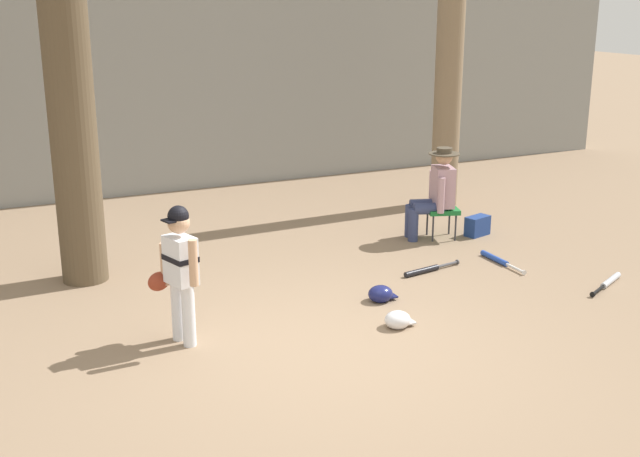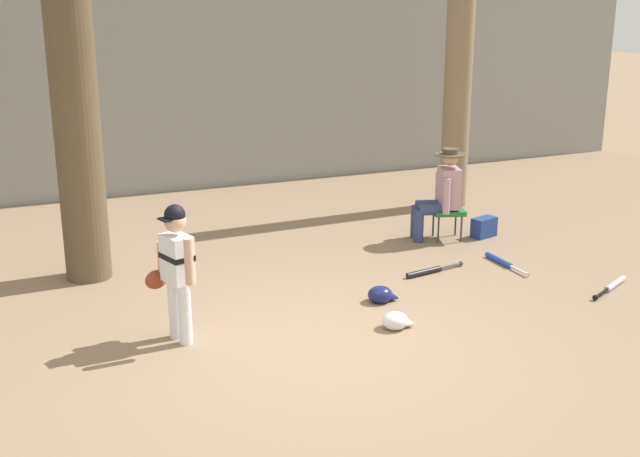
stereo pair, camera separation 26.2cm
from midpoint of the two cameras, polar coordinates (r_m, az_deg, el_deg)
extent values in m
plane|color=#897056|center=(7.34, 1.18, -8.57)|extent=(60.00, 60.00, 0.00)
cube|color=gray|center=(13.11, -10.96, 9.16)|extent=(18.00, 0.36, 3.03)
cylinder|color=brown|center=(8.97, -16.36, 10.37)|extent=(0.50, 0.50, 4.52)
cone|color=brown|center=(9.45, -15.27, -3.34)|extent=(0.76, 0.76, 0.30)
cylinder|color=#7F6B51|center=(12.04, 10.50, 12.30)|extent=(0.40, 0.40, 4.59)
cone|color=#7F6B51|center=(12.41, 9.95, 1.69)|extent=(0.67, 0.67, 0.24)
cylinder|color=white|center=(7.42, -8.57, -6.05)|extent=(0.12, 0.12, 0.58)
cylinder|color=white|center=(7.56, -9.29, -5.63)|extent=(0.12, 0.12, 0.58)
cube|color=white|center=(7.31, -9.11, -2.14)|extent=(0.28, 0.35, 0.44)
cube|color=black|center=(7.31, -9.12, -1.97)|extent=(0.29, 0.35, 0.05)
sphere|color=tan|center=(7.21, -9.23, 0.50)|extent=(0.20, 0.20, 0.20)
sphere|color=black|center=(7.20, -9.26, 0.96)|extent=(0.19, 0.19, 0.19)
cube|color=black|center=(7.16, -9.86, 0.64)|extent=(0.14, 0.16, 0.02)
cylinder|color=tan|center=(7.10, -8.26, -2.34)|extent=(0.10, 0.10, 0.42)
cylinder|color=tan|center=(7.49, -10.18, -2.38)|extent=(0.10, 0.10, 0.40)
ellipsoid|color=#933823|center=(7.53, -10.59, -3.59)|extent=(0.25, 0.18, 0.18)
cube|color=#196B2D|center=(10.56, 9.77, 1.24)|extent=(0.50, 0.50, 0.06)
cylinder|color=#333338|center=(10.44, 9.13, 0.00)|extent=(0.02, 0.02, 0.38)
cylinder|color=#333338|center=(10.72, 8.75, 0.45)|extent=(0.02, 0.02, 0.38)
cylinder|color=#333338|center=(10.51, 10.72, 0.04)|extent=(0.02, 0.02, 0.38)
cylinder|color=#333338|center=(10.79, 10.30, 0.49)|extent=(0.02, 0.02, 0.38)
cylinder|color=navy|center=(10.42, 7.74, 0.18)|extent=(0.13, 0.13, 0.43)
cylinder|color=navy|center=(10.61, 7.50, 0.48)|extent=(0.13, 0.13, 0.43)
cylinder|color=navy|center=(10.41, 8.86, 1.34)|extent=(0.43, 0.27, 0.15)
cylinder|color=navy|center=(10.59, 8.60, 1.62)|extent=(0.43, 0.27, 0.15)
cube|color=#B28C99|center=(10.49, 9.85, 2.88)|extent=(0.34, 0.42, 0.52)
cylinder|color=#B28C99|center=(10.27, 9.71, 2.26)|extent=(0.11, 0.11, 0.46)
cylinder|color=#B28C99|center=(10.69, 9.13, 2.83)|extent=(0.11, 0.11, 0.46)
sphere|color=tan|center=(10.40, 9.96, 5.02)|extent=(0.22, 0.22, 0.22)
cylinder|color=#4C4233|center=(10.40, 9.97, 5.20)|extent=(0.40, 0.40, 0.02)
cylinder|color=#4C4233|center=(10.39, 9.98, 5.38)|extent=(0.20, 0.20, 0.09)
cube|color=navy|center=(10.81, 12.25, 0.08)|extent=(0.38, 0.27, 0.26)
cylinder|color=#2347AD|center=(9.85, 13.33, -2.20)|extent=(0.07, 0.49, 0.07)
cylinder|color=silver|center=(9.54, 14.72, -2.91)|extent=(0.04, 0.32, 0.03)
cylinder|color=silver|center=(9.42, 15.31, -3.20)|extent=(0.06, 0.02, 0.06)
cylinder|color=black|center=(9.27, 8.20, -3.09)|extent=(0.49, 0.15, 0.07)
cylinder|color=#4C4C51|center=(9.53, 10.04, -2.63)|extent=(0.32, 0.09, 0.03)
cylinder|color=#4C4C51|center=(9.63, 10.75, -2.46)|extent=(0.02, 0.06, 0.06)
cylinder|color=#B7BCC6|center=(9.44, 20.99, -3.68)|extent=(0.46, 0.27, 0.07)
cylinder|color=black|center=(9.09, 20.13, -4.37)|extent=(0.30, 0.17, 0.03)
cylinder|color=black|center=(8.95, 19.77, -4.66)|extent=(0.04, 0.06, 0.06)
ellipsoid|color=navy|center=(8.42, 5.19, -4.71)|extent=(0.26, 0.24, 0.18)
cube|color=navy|center=(8.49, 5.94, -4.84)|extent=(0.11, 0.13, 0.02)
ellipsoid|color=silver|center=(7.79, 6.32, -6.54)|extent=(0.26, 0.23, 0.18)
cube|color=silver|center=(7.86, 7.09, -6.67)|extent=(0.11, 0.13, 0.02)
camera|label=1|loc=(0.13, -89.10, 0.27)|focal=45.04mm
camera|label=2|loc=(0.13, 90.90, -0.27)|focal=45.04mm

